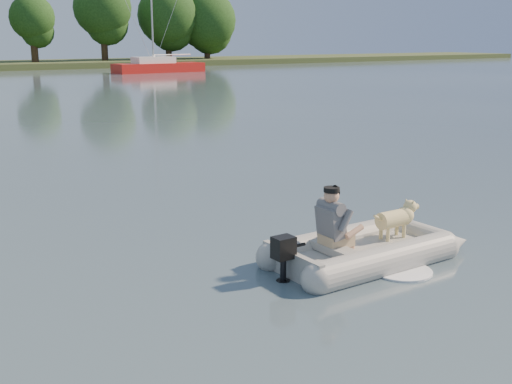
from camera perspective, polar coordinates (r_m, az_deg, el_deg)
water at (r=8.61m, az=7.01°, el=-7.12°), size 160.00×160.00×0.00m
dinghy at (r=9.00m, az=9.82°, el=-2.92°), size 3.96×2.54×1.21m
man at (r=8.60m, az=6.75°, el=-2.45°), size 0.64×0.55×0.93m
dog at (r=9.43m, az=12.08°, el=-2.63°), size 0.81×0.31×0.53m
outboard_motor at (r=8.19m, az=2.45°, el=-6.14°), size 0.36×0.26×0.68m
sailboat at (r=57.96m, az=-8.71°, el=10.94°), size 8.13×2.79×11.03m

